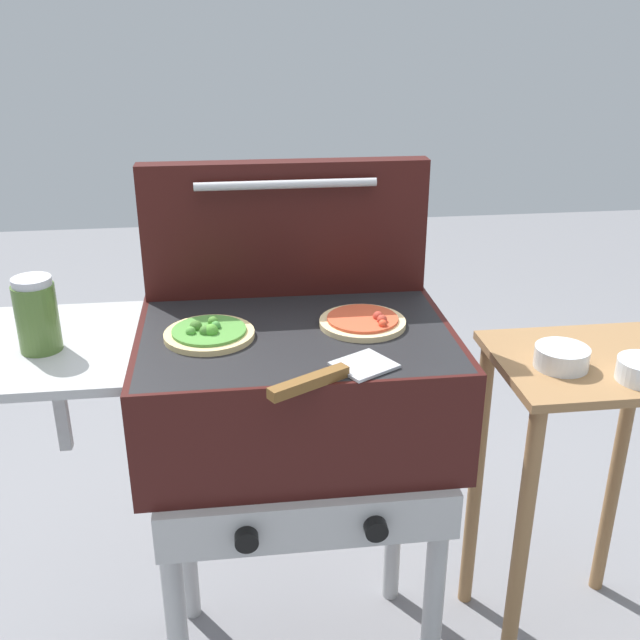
{
  "coord_description": "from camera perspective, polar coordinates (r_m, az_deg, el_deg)",
  "views": [
    {
      "loc": [
        -0.12,
        -1.38,
        1.51
      ],
      "look_at": [
        0.05,
        0.0,
        0.92
      ],
      "focal_mm": 41.98,
      "sensor_mm": 36.0,
      "label": 1
    }
  ],
  "objects": [
    {
      "name": "grill",
      "position": [
        1.57,
        -2.31,
        -5.67
      ],
      "size": [
        0.96,
        0.53,
        0.9
      ],
      "color": "#38110F",
      "rests_on": "ground_plane"
    },
    {
      "name": "grill_lid_open",
      "position": [
        1.66,
        -2.66,
        6.98
      ],
      "size": [
        0.63,
        0.08,
        0.3
      ],
      "color": "#38110F",
      "rests_on": "grill"
    },
    {
      "name": "pizza_veggie",
      "position": [
        1.49,
        -8.47,
        -0.98
      ],
      "size": [
        0.18,
        0.18,
        0.04
      ],
      "color": "#E0C17F",
      "rests_on": "grill"
    },
    {
      "name": "pizza_pepperoni",
      "position": [
        1.53,
        3.32,
        -0.12
      ],
      "size": [
        0.18,
        0.18,
        0.03
      ],
      "color": "beige",
      "rests_on": "grill"
    },
    {
      "name": "sauce_jar",
      "position": [
        1.5,
        -20.78,
        0.37
      ],
      "size": [
        0.08,
        0.08,
        0.15
      ],
      "color": "#4C6B2D",
      "rests_on": "grill"
    },
    {
      "name": "spatula",
      "position": [
        1.32,
        0.85,
        -4.21
      ],
      "size": [
        0.25,
        0.18,
        0.02
      ],
      "color": "#B7BABF",
      "rests_on": "grill"
    },
    {
      "name": "prep_table",
      "position": [
        1.85,
        19.37,
        -9.27
      ],
      "size": [
        0.44,
        0.36,
        0.8
      ],
      "color": "olive",
      "rests_on": "ground_plane"
    },
    {
      "name": "topping_bowl_near",
      "position": [
        1.67,
        17.93,
        -2.77
      ],
      "size": [
        0.11,
        0.11,
        0.04
      ],
      "color": "silver",
      "rests_on": "prep_table"
    }
  ]
}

